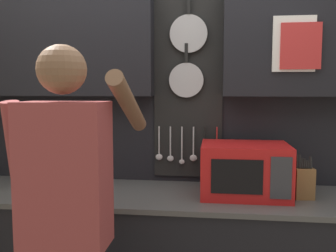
% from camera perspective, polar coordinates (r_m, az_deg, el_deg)
% --- Properties ---
extents(back_wall_unit, '(3.11, 0.23, 2.42)m').
position_cam_1_polar(back_wall_unit, '(2.58, -1.21, 4.53)').
color(back_wall_unit, black).
rests_on(back_wall_unit, ground_plane).
extents(microwave, '(0.52, 0.40, 0.32)m').
position_cam_1_polar(microwave, '(2.34, 11.60, -6.53)').
color(microwave, red).
rests_on(microwave, base_cabinet_counter).
extents(knife_block, '(0.13, 0.16, 0.26)m').
position_cam_1_polar(knife_block, '(2.40, 19.73, -7.94)').
color(knife_block, brown).
rests_on(knife_block, base_cabinet_counter).
extents(utensil_crock, '(0.10, 0.10, 0.34)m').
position_cam_1_polar(utensil_crock, '(2.64, -20.54, -7.08)').
color(utensil_crock, white).
rests_on(utensil_crock, base_cabinet_counter).
extents(person, '(0.54, 0.64, 1.75)m').
position_cam_1_polar(person, '(1.77, -15.22, -11.34)').
color(person, '#383842').
rests_on(person, ground_plane).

